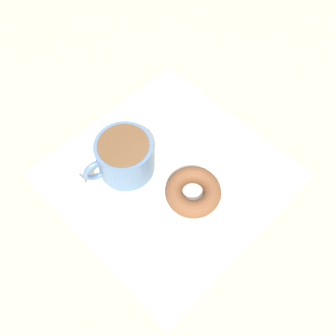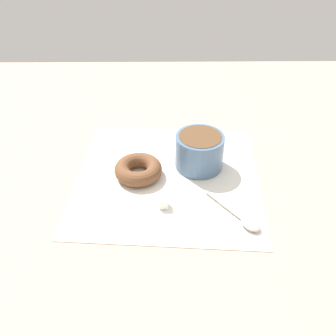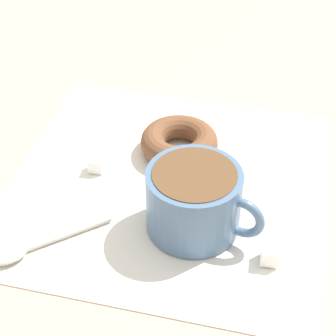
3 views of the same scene
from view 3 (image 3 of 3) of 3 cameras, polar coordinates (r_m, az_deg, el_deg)
The scene contains 7 objects.
ground_plane at distance 62.30cm, azimuth -2.55°, elevation -2.53°, with size 120.00×120.00×2.00cm, color tan.
napkin at distance 61.72cm, azimuth 0.00°, elevation -1.54°, with size 34.15×34.15×0.30cm, color white.
coffee_cup at distance 54.38cm, azimuth 2.76°, elevation -3.21°, with size 11.73×9.29×6.78cm.
donut at distance 65.00cm, azimuth 1.14°, elevation 2.67°, with size 8.99×8.99×2.82cm, color brown.
spoon at distance 55.75cm, azimuth -14.34°, elevation -7.96°, with size 10.68×8.69×0.90cm.
sugar_cube at distance 63.25cm, azimuth -7.29°, elevation 0.40°, with size 1.60×1.60×1.60cm, color white.
sugar_cube_extra at distance 53.79cm, azimuth 10.31°, elevation -8.66°, with size 1.72×1.72×1.72cm, color white.
Camera 3 is at (10.21, -45.12, 40.73)cm, focal length 60.00 mm.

